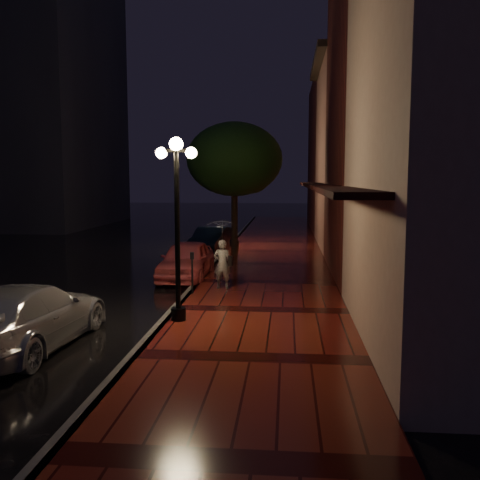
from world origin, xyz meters
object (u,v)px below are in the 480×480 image
at_px(streetlamp_far, 235,197).
at_px(parking_meter, 192,268).
at_px(streetlamp_near, 177,218).
at_px(silver_car, 27,316).
at_px(navy_car, 211,241).
at_px(pink_car, 186,260).
at_px(street_tree, 235,162).
at_px(woman_with_umbrella, 222,243).

height_order(streetlamp_far, parking_meter, streetlamp_far).
relative_size(streetlamp_near, silver_car, 0.92).
height_order(streetlamp_near, streetlamp_far, same).
bearing_deg(navy_car, pink_car, -82.43).
distance_m(street_tree, pink_car, 6.25).
height_order(pink_car, silver_car, silver_car).
height_order(streetlamp_far, silver_car, streetlamp_far).
bearing_deg(street_tree, navy_car, 134.86).
bearing_deg(woman_with_umbrella, street_tree, -81.76).
xyz_separation_m(streetlamp_near, street_tree, (0.26, 10.99, 1.64)).
xyz_separation_m(navy_car, silver_car, (-1.82, -14.15, 0.05)).
height_order(street_tree, parking_meter, street_tree).
relative_size(navy_car, parking_meter, 3.15).
height_order(streetlamp_far, street_tree, street_tree).
bearing_deg(silver_car, streetlamp_far, -96.94).
relative_size(streetlamp_near, streetlamp_far, 1.00).
bearing_deg(woman_with_umbrella, pink_car, -49.62).
distance_m(streetlamp_far, silver_car, 16.28).
bearing_deg(woman_with_umbrella, navy_car, -73.94).
bearing_deg(streetlamp_far, parking_meter, -91.04).
distance_m(pink_car, silver_car, 8.14).
bearing_deg(streetlamp_far, street_tree, -85.09).
distance_m(silver_car, parking_meter, 5.56).
xyz_separation_m(pink_car, parking_meter, (0.75, -3.01, 0.22)).
bearing_deg(woman_with_umbrella, silver_car, 64.93).
xyz_separation_m(streetlamp_near, woman_with_umbrella, (0.60, 3.79, -1.05)).
xyz_separation_m(silver_car, parking_meter, (2.58, 4.92, 0.21)).
xyz_separation_m(streetlamp_near, navy_car, (-0.97, 12.22, -1.97)).
bearing_deg(pink_car, streetlamp_far, 84.15).
bearing_deg(parking_meter, streetlamp_near, -91.71).
bearing_deg(silver_car, woman_with_umbrella, -117.64).
relative_size(streetlamp_near, parking_meter, 3.53).
xyz_separation_m(pink_car, woman_with_umbrella, (1.55, -2.22, 0.88)).
bearing_deg(pink_car, parking_meter, -75.08).
bearing_deg(streetlamp_near, streetlamp_far, 90.00).
xyz_separation_m(streetlamp_far, pink_car, (-0.95, -7.99, -1.93)).
distance_m(navy_car, parking_meter, 9.26).
height_order(pink_car, navy_car, pink_car).
relative_size(street_tree, navy_car, 1.51).
distance_m(streetlamp_far, street_tree, 3.44).
relative_size(pink_car, silver_car, 0.84).
bearing_deg(streetlamp_near, silver_car, -145.40).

